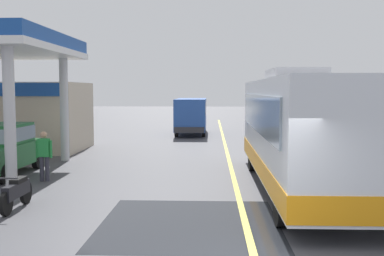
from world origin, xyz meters
The scene contains 8 objects.
ground centered at (0.00, 20.00, 0.00)m, with size 120.00×120.00×0.00m, color #424247.
lane_divider_stripe centered at (0.00, 15.00, 0.00)m, with size 0.16×50.00×0.01m, color #D8CC4C.
wet_puddle_patch centered at (-1.26, 2.94, 0.00)m, with size 4.03×4.27×0.01m, color #26282D.
coach_bus_main centered at (1.89, 6.68, 1.72)m, with size 2.60×11.04×3.69m.
car_at_pump centered at (-8.25, 8.71, 1.01)m, with size 1.70×4.20×1.82m.
minibus_opposing_lane centered at (-2.14, 24.58, 1.47)m, with size 2.04×6.13×2.44m.
motorcycle_parked_forecourt centered at (-5.70, 4.01, 0.44)m, with size 0.55×1.80×0.92m.
pedestrian_near_pump centered at (-6.32, 7.67, 0.93)m, with size 0.55×0.22×1.66m.
Camera 1 is at (-0.79, -7.39, 3.01)m, focal length 43.50 mm.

